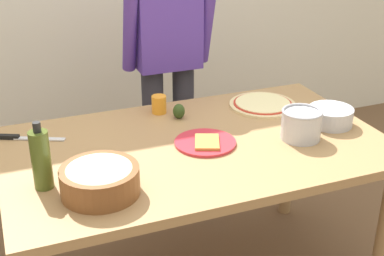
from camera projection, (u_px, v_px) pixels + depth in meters
name	position (u px, v px, depth m)	size (l,w,h in m)	color
dining_table	(196.00, 162.00, 2.28)	(1.60, 0.96, 0.76)	#A37A4C
person_cook	(167.00, 51.00, 2.85)	(0.49, 0.25, 1.62)	#2D2D38
pizza_raw_on_board	(263.00, 104.00, 2.62)	(0.33, 0.33, 0.02)	beige
plate_with_slice	(206.00, 142.00, 2.23)	(0.26, 0.26, 0.02)	red
popcorn_bowl	(100.00, 178.00, 1.86)	(0.28, 0.28, 0.11)	brown
mixing_bowl_steel	(331.00, 116.00, 2.40)	(0.20, 0.20, 0.08)	#B7B7BC
olive_oil_bottle	(41.00, 159.00, 1.88)	(0.07, 0.07, 0.26)	#47561E
steel_pot	(301.00, 124.00, 2.26)	(0.17, 0.17, 0.13)	#B7B7BC
cup_orange	(159.00, 104.00, 2.53)	(0.07, 0.07, 0.09)	orange
chef_knife	(23.00, 138.00, 2.28)	(0.27, 0.15, 0.02)	silver
avocado	(179.00, 111.00, 2.47)	(0.06, 0.06, 0.07)	#2D4219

